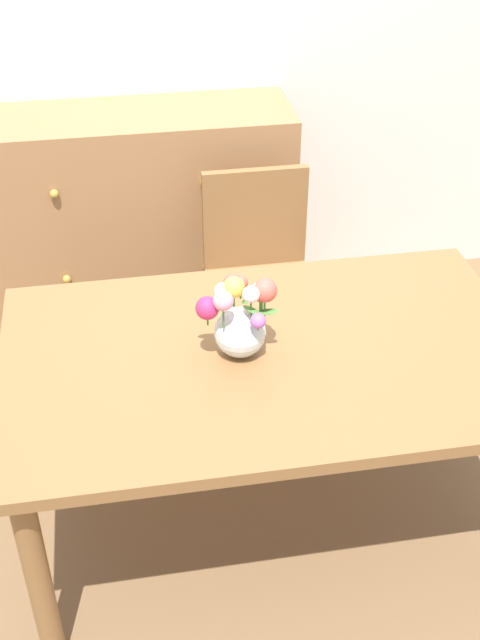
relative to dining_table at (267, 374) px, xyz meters
name	(u,v)px	position (x,y,z in m)	size (l,w,h in m)	color
ground_plane	(263,517)	(0.00, 0.00, -0.65)	(12.00, 12.00, 0.00)	brown
dining_table	(267,374)	(0.00, 0.00, 0.00)	(1.59, 0.97, 0.74)	olive
chair_far	(259,268)	(0.14, 0.83, -0.14)	(0.42, 0.42, 0.90)	olive
dresser	(132,222)	(-0.34, 1.33, -0.15)	(1.40, 0.47, 1.00)	#9E7047
flower_vase	(240,318)	(-0.08, 0.01, 0.21)	(0.24, 0.21, 0.26)	silver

